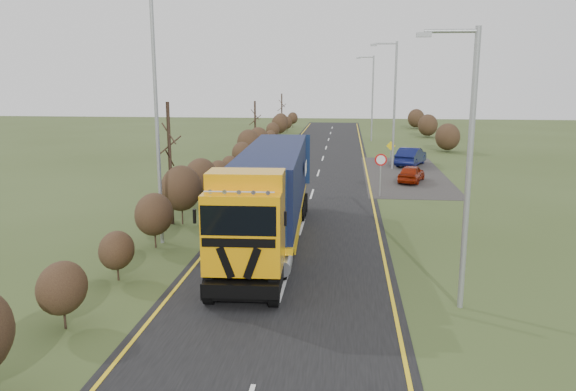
# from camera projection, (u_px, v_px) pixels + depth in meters

# --- Properties ---
(ground) EXTENTS (160.00, 160.00, 0.00)m
(ground) POSITION_uv_depth(u_px,v_px,m) (294.00, 252.00, 23.56)
(ground) COLOR #38451D
(ground) RESTS_ON ground
(road) EXTENTS (8.00, 120.00, 0.02)m
(road) POSITION_uv_depth(u_px,v_px,m) (310.00, 201.00, 33.29)
(road) COLOR black
(road) RESTS_ON ground
(layby) EXTENTS (6.00, 18.00, 0.02)m
(layby) POSITION_uv_depth(u_px,v_px,m) (404.00, 175.00, 42.37)
(layby) COLOR #2F2C2A
(layby) RESTS_ON ground
(lane_markings) EXTENTS (7.52, 116.00, 0.01)m
(lane_markings) POSITION_uv_depth(u_px,v_px,m) (309.00, 202.00, 32.99)
(lane_markings) COLOR yellow
(lane_markings) RESTS_ON road
(hedgerow) EXTENTS (2.24, 102.04, 6.05)m
(hedgerow) POSITION_uv_depth(u_px,v_px,m) (201.00, 179.00, 31.52)
(hedgerow) COLOR #321E16
(hedgerow) RESTS_ON ground
(lorry) EXTENTS (2.95, 15.16, 4.20)m
(lorry) POSITION_uv_depth(u_px,v_px,m) (270.00, 191.00, 24.27)
(lorry) COLOR black
(lorry) RESTS_ON ground
(car_red_hatchback) EXTENTS (2.42, 3.84, 1.22)m
(car_red_hatchback) POSITION_uv_depth(u_px,v_px,m) (411.00, 174.00, 39.21)
(car_red_hatchback) COLOR maroon
(car_red_hatchback) RESTS_ON ground
(car_blue_sedan) EXTENTS (3.09, 4.86, 1.51)m
(car_blue_sedan) POSITION_uv_depth(u_px,v_px,m) (411.00, 157.00, 46.67)
(car_blue_sedan) COLOR #0B113F
(car_blue_sedan) RESTS_ON ground
(streetlight_near) EXTENTS (1.84, 0.18, 8.65)m
(streetlight_near) POSITION_uv_depth(u_px,v_px,m) (466.00, 160.00, 16.95)
(streetlight_near) COLOR #939798
(streetlight_near) RESTS_ON ground
(streetlight_mid) EXTENTS (2.10, 0.20, 9.93)m
(streetlight_mid) POSITION_uv_depth(u_px,v_px,m) (393.00, 100.00, 43.98)
(streetlight_mid) COLOR #939798
(streetlight_mid) RESTS_ON ground
(streetlight_far) EXTENTS (2.04, 0.19, 9.62)m
(streetlight_far) POSITION_uv_depth(u_px,v_px,m) (371.00, 94.00, 63.85)
(streetlight_far) COLOR #939798
(streetlight_far) RESTS_ON ground
(left_pole) EXTENTS (0.16, 0.16, 11.08)m
(left_pole) POSITION_uv_depth(u_px,v_px,m) (157.00, 117.00, 23.77)
(left_pole) COLOR #939798
(left_pole) RESTS_ON ground
(speed_sign) EXTENTS (0.73, 0.10, 2.66)m
(speed_sign) POSITION_uv_depth(u_px,v_px,m) (381.00, 166.00, 34.19)
(speed_sign) COLOR #939798
(speed_sign) RESTS_ON ground
(warning_board) EXTENTS (0.76, 0.11, 2.00)m
(warning_board) POSITION_uv_depth(u_px,v_px,m) (391.00, 150.00, 46.90)
(warning_board) COLOR #939798
(warning_board) RESTS_ON ground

